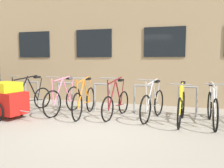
% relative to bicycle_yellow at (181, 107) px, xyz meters
% --- Properties ---
extents(ground_plane, '(42.00, 42.00, 0.00)m').
position_rel_bicycle_yellow_xyz_m(ground_plane, '(-1.78, -1.22, -0.39)').
color(ground_plane, '#9E998E').
extents(storefront_building, '(28.00, 6.72, 5.51)m').
position_rel_bicycle_yellow_xyz_m(storefront_building, '(-1.78, 5.32, 2.37)').
color(storefront_building, tan).
rests_on(storefront_building, ground).
extents(bike_rack, '(6.51, 0.05, 0.81)m').
position_rel_bicycle_yellow_xyz_m(bike_rack, '(-1.65, 0.68, 0.10)').
color(bike_rack, gray).
rests_on(bike_rack, ground).
extents(bicycle_yellow, '(0.44, 1.76, 1.00)m').
position_rel_bicycle_yellow_xyz_m(bicycle_yellow, '(0.00, 0.00, 0.00)').
color(bicycle_yellow, black).
rests_on(bicycle_yellow, ground).
extents(bicycle_silver, '(0.52, 1.67, 1.06)m').
position_rel_bicycle_yellow_xyz_m(bicycle_silver, '(-0.70, 0.15, -0.00)').
color(bicycle_silver, black).
rests_on(bicycle_silver, ground).
extents(bicycle_maroon, '(0.44, 1.62, 1.09)m').
position_rel_bicycle_yellow_xyz_m(bicycle_maroon, '(-1.65, 0.10, -0.02)').
color(bicycle_maroon, black).
rests_on(bicycle_maroon, ground).
extents(bicycle_pink, '(0.44, 1.69, 1.08)m').
position_rel_bicycle_yellow_xyz_m(bicycle_pink, '(-3.16, 0.05, 0.01)').
color(bicycle_pink, black).
rests_on(bicycle_pink, ground).
extents(bicycle_black, '(0.56, 1.66, 1.09)m').
position_rel_bicycle_yellow_xyz_m(bicycle_black, '(-4.30, 0.04, -0.01)').
color(bicycle_black, black).
rests_on(bicycle_black, ground).
extents(bicycle_orange, '(0.44, 1.82, 1.08)m').
position_rel_bicycle_yellow_xyz_m(bicycle_orange, '(-2.51, -0.01, 0.01)').
color(bicycle_orange, black).
rests_on(bicycle_orange, ground).
extents(bicycle_white, '(0.44, 1.81, 1.02)m').
position_rel_bicycle_yellow_xyz_m(bicycle_white, '(0.69, 0.06, 0.00)').
color(bicycle_white, black).
rests_on(bicycle_white, ground).
extents(bike_trailer, '(1.48, 0.79, 0.95)m').
position_rel_bicycle_yellow_xyz_m(bike_trailer, '(-4.29, -0.83, 0.10)').
color(bike_trailer, red).
rests_on(bike_trailer, ground).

